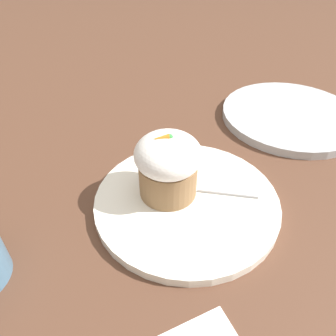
{
  "coord_description": "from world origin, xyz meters",
  "views": [
    {
      "loc": [
        0.08,
        0.32,
        0.34
      ],
      "look_at": [
        0.02,
        -0.02,
        0.06
      ],
      "focal_mm": 35.0,
      "sensor_mm": 36.0,
      "label": 1
    }
  ],
  "objects": [
    {
      "name": "side_plate",
      "position": [
        -0.25,
        -0.19,
        0.01
      ],
      "size": [
        0.26,
        0.26,
        0.02
      ],
      "color": "#B2B7BC",
      "rests_on": "ground_plane"
    },
    {
      "name": "spoon",
      "position": [
        -0.02,
        -0.02,
        0.02
      ],
      "size": [
        0.12,
        0.06,
        0.01
      ],
      "color": "#B7B7BC",
      "rests_on": "dessert_plate"
    },
    {
      "name": "carrot_cake",
      "position": [
        0.02,
        -0.02,
        0.06
      ],
      "size": [
        0.09,
        0.09,
        0.1
      ],
      "color": "olive",
      "rests_on": "dessert_plate"
    },
    {
      "name": "ground_plane",
      "position": [
        0.0,
        0.0,
        0.0
      ],
      "size": [
        4.0,
        4.0,
        0.0
      ],
      "primitive_type": "plane",
      "color": "#513323"
    },
    {
      "name": "dessert_plate",
      "position": [
        0.0,
        0.0,
        0.01
      ],
      "size": [
        0.26,
        0.26,
        0.01
      ],
      "color": "white",
      "rests_on": "ground_plane"
    }
  ]
}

